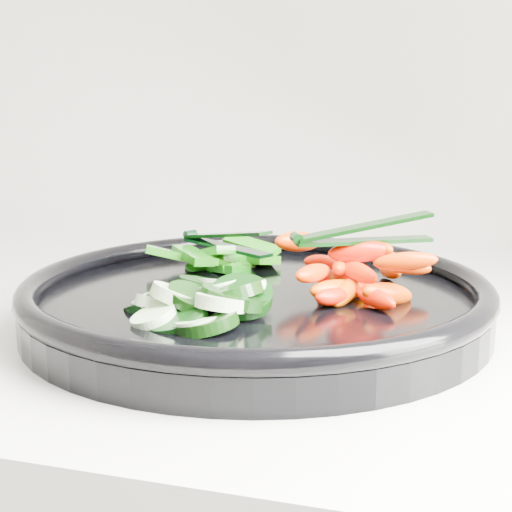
# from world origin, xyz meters

# --- Properties ---
(veggie_tray) EXTENTS (0.42, 0.42, 0.04)m
(veggie_tray) POSITION_xyz_m (-0.36, 1.64, 0.95)
(veggie_tray) COLOR black
(veggie_tray) RESTS_ON counter
(cucumber_pile) EXTENTS (0.13, 0.13, 0.04)m
(cucumber_pile) POSITION_xyz_m (-0.38, 1.58, 0.96)
(cucumber_pile) COLOR black
(cucumber_pile) RESTS_ON veggie_tray
(carrot_pile) EXTENTS (0.14, 0.14, 0.05)m
(carrot_pile) POSITION_xyz_m (-0.28, 1.66, 0.97)
(carrot_pile) COLOR #E35400
(carrot_pile) RESTS_ON veggie_tray
(pepper_pile) EXTENTS (0.12, 0.11, 0.04)m
(pepper_pile) POSITION_xyz_m (-0.41, 1.72, 0.96)
(pepper_pile) COLOR #16730A
(pepper_pile) RESTS_ON veggie_tray
(tong_carrot) EXTENTS (0.11, 0.07, 0.02)m
(tong_carrot) POSITION_xyz_m (-0.28, 1.66, 1.00)
(tong_carrot) COLOR black
(tong_carrot) RESTS_ON carrot_pile
(tong_pepper) EXTENTS (0.10, 0.07, 0.02)m
(tong_pepper) POSITION_xyz_m (-0.41, 1.73, 0.98)
(tong_pepper) COLOR black
(tong_pepper) RESTS_ON pepper_pile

